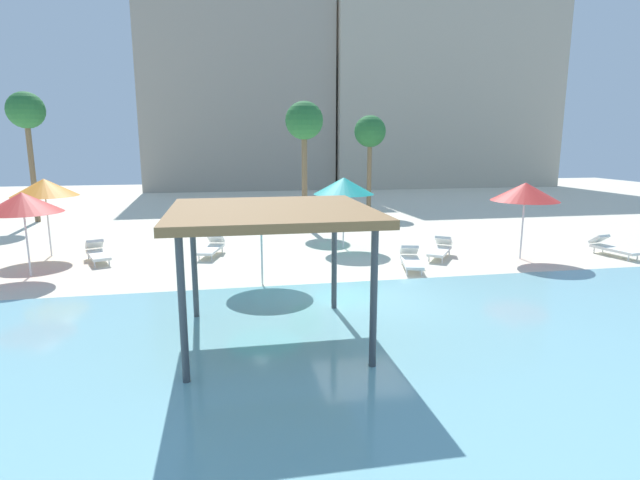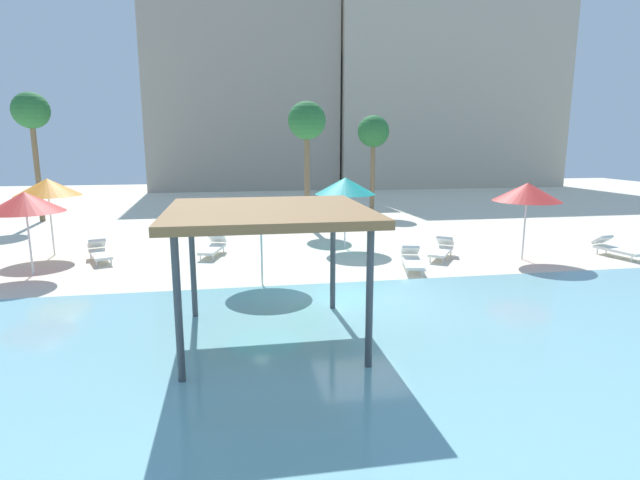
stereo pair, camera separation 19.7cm
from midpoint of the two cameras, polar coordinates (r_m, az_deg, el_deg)
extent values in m
plane|color=beige|center=(14.16, 5.09, -6.62)|extent=(80.00, 80.00, 0.00)
cube|color=#7AB7C1|center=(9.55, 13.57, -15.93)|extent=(44.00, 13.50, 0.04)
cylinder|color=#42474C|center=(12.60, -13.89, -2.62)|extent=(0.14, 0.14, 2.77)
cylinder|color=#42474C|center=(12.83, 1.92, -2.05)|extent=(0.14, 0.14, 2.77)
cylinder|color=#42474C|center=(9.24, -15.30, -7.77)|extent=(0.14, 0.14, 2.77)
cylinder|color=#42474C|center=(9.55, 6.26, -6.81)|extent=(0.14, 0.14, 2.77)
cube|color=olive|center=(10.60, -5.39, 3.20)|extent=(4.20, 4.20, 0.18)
cylinder|color=silver|center=(20.46, 3.15, 2.16)|extent=(0.06, 0.06, 2.21)
cone|color=teal|center=(20.28, 3.19, 6.19)|extent=(2.45, 2.45, 0.67)
cylinder|color=silver|center=(19.91, 22.54, 1.01)|extent=(0.06, 0.06, 2.18)
cone|color=red|center=(19.73, 22.85, 5.07)|extent=(2.44, 2.44, 0.67)
cylinder|color=silver|center=(15.25, -6.31, -1.49)|extent=(0.06, 0.06, 1.98)
cone|color=teal|center=(15.01, -6.42, 3.41)|extent=(2.38, 2.38, 0.65)
cylinder|color=silver|center=(18.73, -29.95, -0.39)|extent=(0.06, 0.06, 2.08)
cone|color=red|center=(18.54, -30.37, 3.76)|extent=(2.38, 2.38, 0.65)
cylinder|color=silver|center=(21.62, -28.08, 1.45)|extent=(0.06, 0.06, 2.30)
cone|color=orange|center=(21.45, -28.44, 5.34)|extent=(2.37, 2.37, 0.65)
cylinder|color=white|center=(18.79, -11.83, -1.98)|extent=(0.05, 0.05, 0.22)
cylinder|color=white|center=(18.93, -13.22, -1.94)|extent=(0.05, 0.05, 0.22)
cylinder|color=white|center=(20.14, -10.67, -1.05)|extent=(0.05, 0.05, 0.22)
cylinder|color=white|center=(20.27, -11.97, -1.02)|extent=(0.05, 0.05, 0.22)
cube|color=white|center=(19.50, -11.93, -1.02)|extent=(1.04, 1.89, 0.10)
cube|color=white|center=(20.14, -11.35, 0.19)|extent=(0.71, 0.64, 0.40)
cylinder|color=white|center=(16.66, 11.92, -3.68)|extent=(0.05, 0.05, 0.22)
cylinder|color=white|center=(16.60, 10.27, -3.68)|extent=(0.05, 0.05, 0.22)
cylinder|color=white|center=(18.04, 11.28, -2.51)|extent=(0.05, 0.05, 0.22)
cylinder|color=white|center=(17.98, 9.76, -2.50)|extent=(0.05, 0.05, 0.22)
cube|color=white|center=(17.28, 10.82, -2.55)|extent=(1.01, 1.89, 0.10)
cube|color=white|center=(17.93, 10.57, -1.14)|extent=(0.70, 0.64, 0.40)
cylinder|color=white|center=(21.48, 32.25, -1.85)|extent=(0.05, 0.05, 0.22)
cylinder|color=white|center=(22.70, 30.08, -1.01)|extent=(0.05, 0.05, 0.22)
cylinder|color=white|center=(22.33, 29.31, -1.11)|extent=(0.05, 0.05, 0.22)
cube|color=white|center=(22.05, 31.18, -1.01)|extent=(0.94, 1.88, 0.10)
cube|color=white|center=(22.45, 29.77, 0.04)|extent=(0.69, 0.62, 0.40)
cylinder|color=white|center=(19.22, -22.47, -2.31)|extent=(0.05, 0.05, 0.22)
cylinder|color=white|center=(19.16, -23.89, -2.47)|extent=(0.05, 0.05, 0.22)
cylinder|color=white|center=(20.61, -23.13, -1.49)|extent=(0.05, 0.05, 0.22)
cylinder|color=white|center=(20.56, -24.45, -1.63)|extent=(0.05, 0.05, 0.22)
cube|color=white|center=(19.85, -23.53, -1.51)|extent=(1.22, 1.89, 0.10)
cube|color=white|center=(20.52, -23.89, -0.36)|extent=(0.74, 0.69, 0.40)
cylinder|color=white|center=(18.52, 14.20, -2.28)|extent=(0.05, 0.05, 0.22)
cylinder|color=white|center=(18.61, 12.75, -2.15)|extent=(0.05, 0.05, 0.22)
cylinder|color=white|center=(19.90, 14.99, -1.39)|extent=(0.05, 0.05, 0.22)
cylinder|color=white|center=(19.99, 13.64, -1.27)|extent=(0.05, 0.05, 0.22)
cube|color=white|center=(19.22, 13.93, -1.29)|extent=(1.52, 1.82, 0.10)
cube|color=white|center=(19.88, 14.39, -0.09)|extent=(0.78, 0.76, 0.40)
cylinder|color=brown|center=(25.63, -1.26, 7.13)|extent=(0.28, 0.28, 4.98)
sphere|color=#286B33|center=(25.59, -1.29, 13.49)|extent=(1.90, 1.90, 1.90)
cylinder|color=brown|center=(30.99, 6.20, 7.38)|extent=(0.28, 0.28, 4.55)
sphere|color=#286B33|center=(30.93, 6.30, 12.24)|extent=(1.90, 1.90, 1.90)
cylinder|color=brown|center=(31.05, -29.41, 6.95)|extent=(0.28, 0.28, 5.56)
sphere|color=#286B33|center=(31.06, -29.98, 12.70)|extent=(1.90, 1.90, 1.90)
cube|color=#9E9384|center=(48.29, -8.68, 15.78)|extent=(16.66, 8.14, 16.49)
cube|color=#B2A893|center=(51.96, 14.18, 16.86)|extent=(21.67, 8.08, 19.41)
camera|label=1|loc=(0.10, -89.64, 0.07)|focal=28.03mm
camera|label=2|loc=(0.10, 90.36, -0.07)|focal=28.03mm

